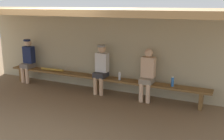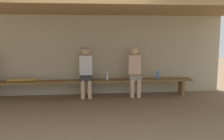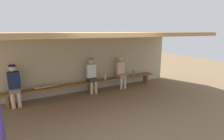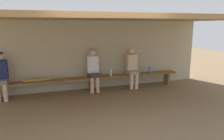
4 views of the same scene
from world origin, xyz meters
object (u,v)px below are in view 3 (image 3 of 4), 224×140
(water_bottle_orange, at_px, (105,77))
(water_bottle_blue, at_px, (133,73))
(baseball_bat, at_px, (46,87))
(player_leftmost, at_px, (14,84))
(player_in_blue, at_px, (121,71))
(player_in_red, at_px, (92,74))
(bench, at_px, (90,83))

(water_bottle_orange, height_order, water_bottle_blue, water_bottle_blue)
(baseball_bat, bearing_deg, player_leftmost, 175.76)
(player_in_blue, height_order, player_leftmost, player_leftmost)
(player_in_red, distance_m, water_bottle_blue, 1.97)
(player_in_blue, distance_m, water_bottle_blue, 0.66)
(player_leftmost, relative_size, player_in_red, 1.00)
(water_bottle_orange, xyz_separation_m, baseball_bat, (-2.23, 0.03, -0.07))
(player_in_blue, relative_size, player_in_red, 0.99)
(player_in_blue, distance_m, water_bottle_orange, 0.77)
(water_bottle_orange, bearing_deg, water_bottle_blue, 1.03)
(baseball_bat, bearing_deg, water_bottle_orange, -4.83)
(player_leftmost, distance_m, water_bottle_orange, 3.17)
(bench, xyz_separation_m, player_in_blue, (1.41, 0.00, 0.34))
(player_in_red, bearing_deg, water_bottle_blue, -0.29)
(bench, relative_size, player_in_blue, 4.49)
(player_in_red, bearing_deg, water_bottle_orange, -3.58)
(bench, distance_m, player_in_blue, 1.45)
(water_bottle_orange, bearing_deg, bench, 177.23)
(player_leftmost, xyz_separation_m, baseball_bat, (0.93, -0.00, -0.25))
(water_bottle_orange, bearing_deg, baseball_bat, 179.19)
(bench, bearing_deg, water_bottle_blue, -0.18)
(player_leftmost, bearing_deg, bench, -0.08)
(bench, height_order, water_bottle_blue, water_bottle_blue)
(player_in_red, xyz_separation_m, baseball_bat, (-1.67, -0.00, -0.25))
(player_in_red, relative_size, baseball_bat, 1.79)
(player_in_blue, xyz_separation_m, water_bottle_orange, (-0.75, -0.03, -0.17))
(water_bottle_blue, bearing_deg, water_bottle_orange, -178.97)
(water_bottle_orange, distance_m, water_bottle_blue, 1.40)
(player_leftmost, relative_size, baseball_bat, 1.79)
(bench, relative_size, player_leftmost, 4.46)
(water_bottle_orange, relative_size, water_bottle_blue, 0.84)
(player_in_blue, relative_size, water_bottle_blue, 5.36)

